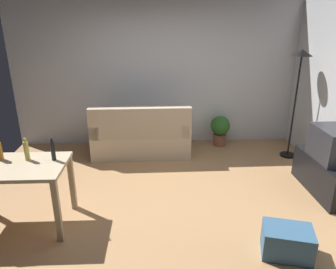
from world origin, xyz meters
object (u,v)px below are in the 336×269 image
at_px(couch, 141,137).
at_px(desk, 11,174).
at_px(bottle_dark, 53,151).
at_px(tv, 333,144).
at_px(potted_plant, 220,129).
at_px(bottle_squat, 26,150).
at_px(tv_stand, 326,176).
at_px(storage_box, 287,242).
at_px(torchiere_lamp, 299,75).

distance_m(couch, desk, 2.43).
xyz_separation_m(desk, bottle_dark, (0.45, 0.10, 0.22)).
bearing_deg(tv, potted_plant, 31.82).
distance_m(desk, potted_plant, 3.66).
bearing_deg(tv, bottle_squat, 95.92).
height_order(desk, potted_plant, desk).
bearing_deg(tv_stand, couch, 60.35).
relative_size(tv_stand, desk, 0.91).
bearing_deg(couch, tv, 150.38).
bearing_deg(bottle_dark, potted_plant, 42.44).
relative_size(couch, bottle_dark, 6.42).
xyz_separation_m(potted_plant, storage_box, (0.05, -2.95, -0.18)).
xyz_separation_m(couch, bottle_squat, (-1.22, -1.85, 0.57)).
height_order(torchiere_lamp, desk, torchiere_lamp).
bearing_deg(desk, bottle_dark, 13.81).
bearing_deg(potted_plant, torchiere_lamp, -27.33).
bearing_deg(couch, potted_plant, -167.96).
height_order(tv, potted_plant, tv).
height_order(tv_stand, bottle_squat, bottle_squat).
bearing_deg(tv_stand, torchiere_lamp, 0.00).
bearing_deg(storage_box, desk, 167.06).
relative_size(tv_stand, potted_plant, 1.93).
xyz_separation_m(potted_plant, bottle_squat, (-2.68, -2.16, 0.54)).
bearing_deg(desk, couch, 55.92).
height_order(couch, bottle_dark, bottle_dark).
bearing_deg(couch, bottle_squat, 56.55).
xyz_separation_m(tv_stand, potted_plant, (-1.09, 1.77, 0.09)).
height_order(potted_plant, storage_box, potted_plant).
xyz_separation_m(tv, bottle_squat, (-3.78, -0.39, 0.17)).
distance_m(couch, bottle_dark, 2.16).
xyz_separation_m(storage_box, bottle_dark, (-2.44, 0.77, 0.72)).
xyz_separation_m(torchiere_lamp, potted_plant, (-1.09, 0.56, -1.08)).
distance_m(couch, tv, 2.97).
xyz_separation_m(tv, torchiere_lamp, (-0.00, 1.20, 0.71)).
xyz_separation_m(potted_plant, bottle_dark, (-2.39, -2.18, 0.54)).
relative_size(couch, desk, 1.38).
height_order(tv, bottle_squat, bottle_squat).
xyz_separation_m(tv_stand, bottle_dark, (-3.48, -0.41, 0.63)).
relative_size(potted_plant, bottle_dark, 2.19).
xyz_separation_m(torchiere_lamp, bottle_dark, (-3.48, -1.62, -0.54)).
bearing_deg(tv_stand, tv, -90.00).
bearing_deg(tv, couch, 60.38).
xyz_separation_m(tv_stand, bottle_squat, (-3.78, -0.39, 0.63)).
relative_size(tv, bottle_squat, 2.32).
height_order(couch, potted_plant, couch).
relative_size(tv, storage_box, 1.25).
xyz_separation_m(couch, potted_plant, (1.46, 0.31, 0.02)).
height_order(torchiere_lamp, potted_plant, torchiere_lamp).
bearing_deg(tv_stand, potted_plant, 31.73).
bearing_deg(storage_box, torchiere_lamp, 66.44).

